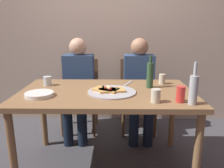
# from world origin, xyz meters

# --- Properties ---
(ground_plane) EXTENTS (8.00, 8.00, 0.00)m
(ground_plane) POSITION_xyz_m (0.00, 0.00, 0.00)
(ground_plane) COLOR #424247
(back_wall) EXTENTS (6.00, 0.10, 2.60)m
(back_wall) POSITION_xyz_m (0.00, 1.18, 1.30)
(back_wall) COLOR #BCA893
(back_wall) RESTS_ON ground_plane
(dining_table) EXTENTS (1.53, 0.88, 0.75)m
(dining_table) POSITION_xyz_m (0.00, 0.00, 0.67)
(dining_table) COLOR olive
(dining_table) RESTS_ON ground_plane
(pizza_tray) EXTENTS (0.42, 0.42, 0.01)m
(pizza_tray) POSITION_xyz_m (0.05, -0.04, 0.75)
(pizza_tray) COLOR #ADADB2
(pizza_tray) RESTS_ON dining_table
(pizza_slice_last) EXTENTS (0.25, 0.21, 0.05)m
(pizza_slice_last) POSITION_xyz_m (0.00, -0.03, 0.77)
(pizza_slice_last) COLOR tan
(pizza_slice_last) RESTS_ON pizza_tray
(pizza_slice_extra) EXTENTS (0.24, 0.17, 0.05)m
(pizza_slice_extra) POSITION_xyz_m (0.05, -0.05, 0.77)
(pizza_slice_extra) COLOR tan
(pizza_slice_extra) RESTS_ON pizza_tray
(wine_bottle) EXTENTS (0.06, 0.06, 0.30)m
(wine_bottle) POSITION_xyz_m (0.40, 0.12, 0.87)
(wine_bottle) COLOR #2D5133
(wine_bottle) RESTS_ON dining_table
(beer_bottle) EXTENTS (0.06, 0.06, 0.31)m
(beer_bottle) POSITION_xyz_m (0.65, -0.33, 0.86)
(beer_bottle) COLOR #B2BCC1
(beer_bottle) RESTS_ON dining_table
(tumbler_near) EXTENTS (0.06, 0.06, 0.10)m
(tumbler_near) POSITION_xyz_m (0.54, 0.26, 0.80)
(tumbler_near) COLOR beige
(tumbler_near) RESTS_ON dining_table
(tumbler_far) EXTENTS (0.08, 0.08, 0.09)m
(tumbler_far) POSITION_xyz_m (-0.57, 0.19, 0.79)
(tumbler_far) COLOR silver
(tumbler_far) RESTS_ON dining_table
(wine_glass) EXTENTS (0.07, 0.07, 0.10)m
(wine_glass) POSITION_xyz_m (0.38, -0.29, 0.80)
(wine_glass) COLOR beige
(wine_glass) RESTS_ON dining_table
(soda_can) EXTENTS (0.07, 0.07, 0.12)m
(soda_can) POSITION_xyz_m (0.57, -0.29, 0.81)
(soda_can) COLOR red
(soda_can) RESTS_ON dining_table
(plate_stack) EXTENTS (0.23, 0.23, 0.03)m
(plate_stack) POSITION_xyz_m (-0.54, -0.16, 0.76)
(plate_stack) COLOR white
(plate_stack) RESTS_ON dining_table
(table_knife) EXTENTS (0.10, 0.21, 0.01)m
(table_knife) POSITION_xyz_m (0.21, 0.27, 0.75)
(table_knife) COLOR #B7B7BC
(table_knife) RESTS_ON dining_table
(chair_left) EXTENTS (0.44, 0.44, 0.90)m
(chair_left) POSITION_xyz_m (-0.36, 0.84, 0.51)
(chair_left) COLOR brown
(chair_left) RESTS_ON ground_plane
(chair_right) EXTENTS (0.44, 0.44, 0.90)m
(chair_right) POSITION_xyz_m (0.37, 0.84, 0.51)
(chair_right) COLOR brown
(chair_right) RESTS_ON ground_plane
(guest_in_sweater) EXTENTS (0.36, 0.56, 1.17)m
(guest_in_sweater) POSITION_xyz_m (-0.36, 0.69, 0.64)
(guest_in_sweater) COLOR navy
(guest_in_sweater) RESTS_ON ground_plane
(guest_in_beanie) EXTENTS (0.36, 0.56, 1.17)m
(guest_in_beanie) POSITION_xyz_m (0.37, 0.69, 0.64)
(guest_in_beanie) COLOR navy
(guest_in_beanie) RESTS_ON ground_plane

